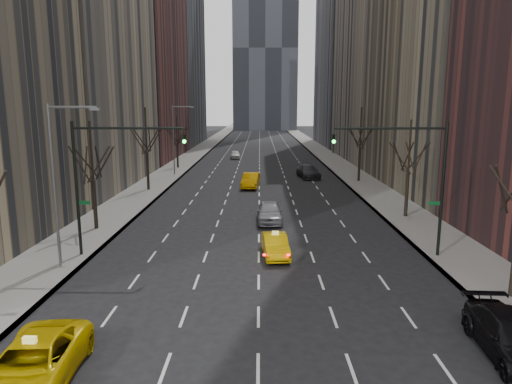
{
  "coord_description": "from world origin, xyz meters",
  "views": [
    {
      "loc": [
        0.05,
        -14.44,
        8.99
      ],
      "look_at": [
        -0.19,
        14.72,
        3.5
      ],
      "focal_mm": 32.0,
      "sensor_mm": 36.0,
      "label": 1
    }
  ],
  "objects_px": {
    "taxi_sedan": "(275,245)",
    "silver_sedan_ahead": "(269,212)",
    "taxi_suv": "(32,365)",
    "parked_suv_black": "(511,337)"
  },
  "relations": [
    {
      "from": "taxi_sedan",
      "to": "silver_sedan_ahead",
      "type": "relative_size",
      "value": 0.86
    },
    {
      "from": "parked_suv_black",
      "to": "taxi_sedan",
      "type": "bearing_deg",
      "value": 129.22
    },
    {
      "from": "taxi_suv",
      "to": "parked_suv_black",
      "type": "relative_size",
      "value": 1.06
    },
    {
      "from": "taxi_suv",
      "to": "taxi_sedan",
      "type": "height_order",
      "value": "taxi_suv"
    },
    {
      "from": "taxi_sedan",
      "to": "silver_sedan_ahead",
      "type": "distance_m",
      "value": 8.38
    },
    {
      "from": "silver_sedan_ahead",
      "to": "parked_suv_black",
      "type": "relative_size",
      "value": 0.91
    },
    {
      "from": "taxi_sedan",
      "to": "parked_suv_black",
      "type": "bearing_deg",
      "value": -58.82
    },
    {
      "from": "taxi_sedan",
      "to": "silver_sedan_ahead",
      "type": "height_order",
      "value": "silver_sedan_ahead"
    },
    {
      "from": "taxi_suv",
      "to": "silver_sedan_ahead",
      "type": "bearing_deg",
      "value": 66.15
    },
    {
      "from": "taxi_sedan",
      "to": "taxi_suv",
      "type": "bearing_deg",
      "value": -126.73
    }
  ]
}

